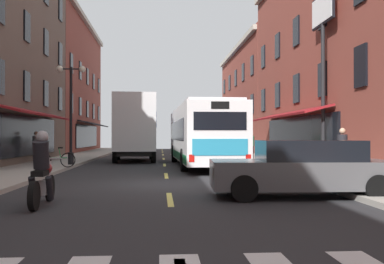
% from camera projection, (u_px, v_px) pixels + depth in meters
% --- Properties ---
extents(ground_plane, '(34.80, 80.00, 0.10)m').
position_uv_depth(ground_plane, '(167.00, 185.00, 14.36)').
color(ground_plane, '#28282B').
extents(lane_centre_dashes, '(0.14, 73.90, 0.01)m').
position_uv_depth(lane_centre_dashes, '(168.00, 185.00, 14.12)').
color(lane_centre_dashes, '#DBCC4C').
rests_on(lane_centre_dashes, ground).
extents(sidewalk_right, '(3.00, 80.00, 0.14)m').
position_uv_depth(sidewalk_right, '(345.00, 180.00, 14.79)').
color(sidewalk_right, '#A39E93').
rests_on(sidewalk_right, ground).
extents(billboard_sign, '(0.40, 2.55, 7.81)m').
position_uv_depth(billboard_sign, '(323.00, 37.00, 20.00)').
color(billboard_sign, black).
rests_on(billboard_sign, sidewalk_right).
extents(transit_bus, '(2.89, 11.91, 3.09)m').
position_uv_depth(transit_bus, '(201.00, 135.00, 22.97)').
color(transit_bus, white).
rests_on(transit_bus, ground).
extents(box_truck, '(2.73, 6.92, 3.96)m').
position_uv_depth(box_truck, '(135.00, 129.00, 27.29)').
color(box_truck, black).
rests_on(box_truck, ground).
extents(sedan_near, '(4.64, 2.18, 1.43)m').
position_uv_depth(sedan_near, '(303.00, 168.00, 11.30)').
color(sedan_near, '#515154').
rests_on(sedan_near, ground).
extents(sedan_mid, '(2.06, 4.38, 1.38)m').
position_uv_depth(sedan_mid, '(141.00, 146.00, 39.33)').
color(sedan_mid, silver).
rests_on(sedan_mid, ground).
extents(motorcycle_rider, '(0.62, 2.07, 1.66)m').
position_uv_depth(motorcycle_rider, '(42.00, 174.00, 9.83)').
color(motorcycle_rider, black).
rests_on(motorcycle_rider, ground).
extents(bicycle_near, '(1.71, 0.48, 0.91)m').
position_uv_depth(bicycle_near, '(56.00, 159.00, 19.94)').
color(bicycle_near, black).
rests_on(bicycle_near, sidewalk_left).
extents(pedestrian_near, '(0.52, 0.38, 1.66)m').
position_uv_depth(pedestrian_near, '(36.00, 146.00, 23.67)').
color(pedestrian_near, '#4C4C51').
rests_on(pedestrian_near, sidewalk_left).
extents(pedestrian_far, '(0.36, 0.36, 1.71)m').
position_uv_depth(pedestrian_far, '(342.00, 150.00, 16.55)').
color(pedestrian_far, '#B29947').
rests_on(pedestrian_far, sidewalk_right).
extents(pedestrian_rear, '(0.36, 0.36, 1.67)m').
position_uv_depth(pedestrian_rear, '(251.00, 145.00, 26.91)').
color(pedestrian_rear, black).
rests_on(pedestrian_rear, sidewalk_right).
extents(street_lamp_twin, '(1.42, 0.32, 4.90)m').
position_uv_depth(street_lamp_twin, '(71.00, 109.00, 22.08)').
color(street_lamp_twin, black).
rests_on(street_lamp_twin, sidewalk_left).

